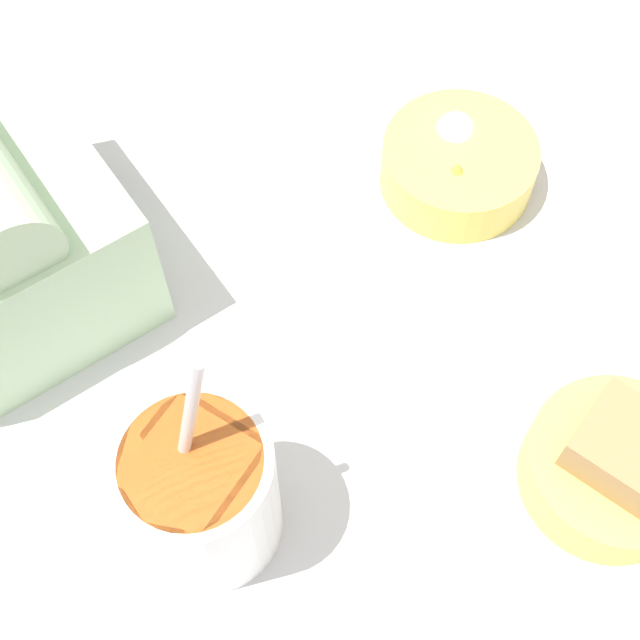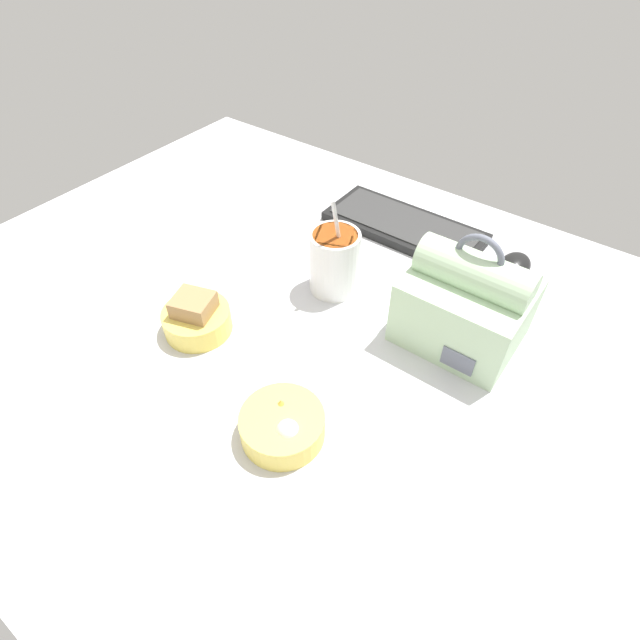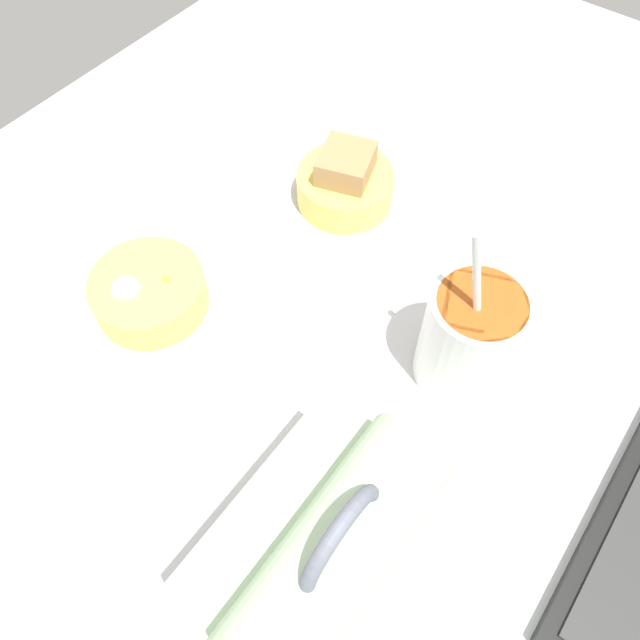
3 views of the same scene
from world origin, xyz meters
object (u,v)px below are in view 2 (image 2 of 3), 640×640
object	(u,v)px
lunch_bag	(466,303)
computer_mouse	(515,266)
bento_bowl_sandwich	(197,318)
bento_bowl_snacks	(283,425)
keyboard	(405,226)
soup_cup	(335,261)

from	to	relation	value
lunch_bag	computer_mouse	world-z (taller)	lunch_bag
bento_bowl_sandwich	computer_mouse	xyz separation A→B (cm)	(37.52, 46.33, -0.77)
bento_bowl_snacks	computer_mouse	distance (cm)	55.22
keyboard	computer_mouse	xyz separation A→B (cm)	(23.97, -0.27, 0.92)
soup_cup	computer_mouse	xyz separation A→B (cm)	(25.19, 23.67, -4.25)
bento_bowl_sandwich	keyboard	bearing A→B (deg)	73.79
bento_bowl_snacks	bento_bowl_sandwich	bearing A→B (deg)	163.35
lunch_bag	computer_mouse	xyz separation A→B (cm)	(1.37, 21.37, -5.44)
lunch_bag	bento_bowl_sandwich	world-z (taller)	lunch_bag
bento_bowl_sandwich	computer_mouse	bearing A→B (deg)	51.00
keyboard	lunch_bag	xyz separation A→B (cm)	(22.60, -21.64, 6.37)
lunch_bag	bento_bowl_snacks	distance (cm)	34.70
soup_cup	bento_bowl_sandwich	distance (cm)	26.03
keyboard	bento_bowl_snacks	world-z (taller)	bento_bowl_snacks
computer_mouse	lunch_bag	bearing A→B (deg)	-93.66
lunch_bag	soup_cup	xyz separation A→B (cm)	(-23.83, -2.30, -1.20)
bento_bowl_sandwich	soup_cup	bearing A→B (deg)	61.47
keyboard	bento_bowl_sandwich	distance (cm)	48.56
keyboard	bento_bowl_snacks	xyz separation A→B (cm)	(11.17, -53.99, 1.20)
computer_mouse	soup_cup	bearing A→B (deg)	-136.79
computer_mouse	keyboard	bearing A→B (deg)	179.36
keyboard	lunch_bag	world-z (taller)	lunch_bag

